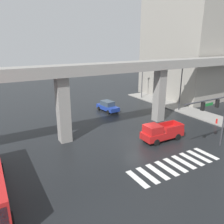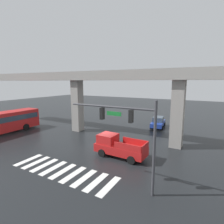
{
  "view_description": "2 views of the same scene",
  "coord_description": "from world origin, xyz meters",
  "px_view_note": "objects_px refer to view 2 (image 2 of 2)",
  "views": [
    {
      "loc": [
        -14.43,
        -19.06,
        10.97
      ],
      "look_at": [
        -1.3,
        3.27,
        2.86
      ],
      "focal_mm": 35.75,
      "sensor_mm": 36.0,
      "label": 1
    },
    {
      "loc": [
        10.25,
        -16.23,
        7.3
      ],
      "look_at": [
        -1.57,
        4.86,
        3.18
      ],
      "focal_mm": 28.77,
      "sensor_mm": 36.0,
      "label": 2
    }
  ],
  "objects_px": {
    "city_bus": "(0,122)",
    "traffic_signal_mast": "(129,127)",
    "pickup_truck": "(118,147)",
    "sedan_blue": "(158,122)"
  },
  "relations": [
    {
      "from": "city_bus",
      "to": "traffic_signal_mast",
      "type": "bearing_deg",
      "value": -8.68
    },
    {
      "from": "traffic_signal_mast",
      "to": "sedan_blue",
      "type": "bearing_deg",
      "value": 98.72
    },
    {
      "from": "pickup_truck",
      "to": "sedan_blue",
      "type": "xyz_separation_m",
      "value": [
        0.43,
        13.21,
        -0.14
      ]
    },
    {
      "from": "pickup_truck",
      "to": "city_bus",
      "type": "xyz_separation_m",
      "value": [
        -17.91,
        -1.23,
        0.73
      ]
    },
    {
      "from": "pickup_truck",
      "to": "traffic_signal_mast",
      "type": "distance_m",
      "value": 6.41
    },
    {
      "from": "city_bus",
      "to": "traffic_signal_mast",
      "type": "xyz_separation_m",
      "value": [
        21.05,
        -3.21,
        2.66
      ]
    },
    {
      "from": "sedan_blue",
      "to": "traffic_signal_mast",
      "type": "distance_m",
      "value": 18.2
    },
    {
      "from": "pickup_truck",
      "to": "city_bus",
      "type": "height_order",
      "value": "city_bus"
    },
    {
      "from": "sedan_blue",
      "to": "traffic_signal_mast",
      "type": "relative_size",
      "value": 0.69
    },
    {
      "from": "pickup_truck",
      "to": "sedan_blue",
      "type": "height_order",
      "value": "pickup_truck"
    }
  ]
}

